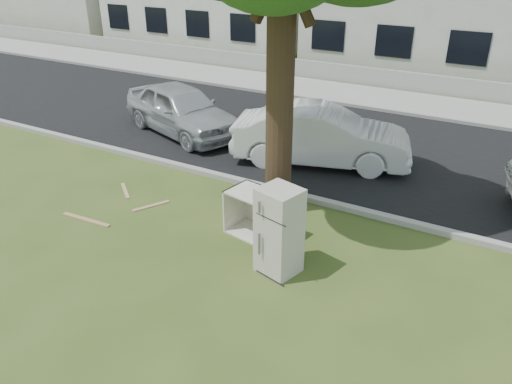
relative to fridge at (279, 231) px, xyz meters
The scene contains 13 objects.
ground 1.02m from the fridge, 164.90° to the left, with size 120.00×120.00×0.00m, color #394E1C.
road 6.25m from the fridge, 95.89° to the left, with size 120.00×7.00×0.01m, color black.
kerb_near 2.81m from the fridge, 103.65° to the left, with size 120.00×0.18×0.12m, color gray.
kerb_far 9.77m from the fridge, 93.75° to the left, with size 120.00×0.18×0.12m, color gray.
sidewalk 11.22m from the fridge, 93.26° to the left, with size 120.00×2.80×0.01m, color gray.
low_wall 12.79m from the fridge, 92.85° to the left, with size 120.00×0.15×0.70m, color gray.
fridge is the anchor object (origin of this frame).
cabinet 1.27m from the fridge, 136.89° to the left, with size 1.14×0.70×0.89m, color silver.
plank_a 4.30m from the fridge, behind, with size 1.20×0.10×0.02m, color #AA8552.
plank_b 4.61m from the fridge, 167.46° to the left, with size 0.82×0.08×0.02m, color tan.
plank_c 3.60m from the fridge, 168.34° to the left, with size 0.83×0.09×0.02m, color tan.
car_center 4.87m from the fridge, 104.65° to the left, with size 1.54×4.42×1.46m, color silver.
car_left 7.40m from the fridge, 139.83° to the left, with size 1.69×4.20×1.43m, color #A6A9AE.
Camera 1 is at (3.82, -6.55, 5.10)m, focal length 35.00 mm.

